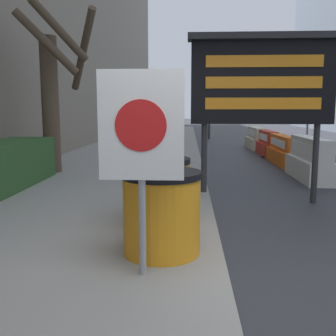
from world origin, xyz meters
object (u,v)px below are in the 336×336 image
at_px(message_board, 262,81).
at_px(traffic_cone_mid, 268,149).
at_px(jersey_barrier_white, 310,161).
at_px(warning_sign, 141,138).
at_px(traffic_light_near_curb, 210,84).
at_px(barrel_drum_foreground, 162,212).
at_px(jersey_barrier_red_striped, 268,144).
at_px(jersey_barrier_cream, 256,139).
at_px(jersey_barrier_orange_far, 283,151).
at_px(barrel_drum_middle, 159,191).
at_px(traffic_light_far_side, 310,87).

height_order(message_board, traffic_cone_mid, message_board).
height_order(message_board, jersey_barrier_white, message_board).
distance_m(warning_sign, traffic_light_near_curb, 17.45).
xyz_separation_m(barrel_drum_foreground, message_board, (1.42, 2.84, 1.42)).
bearing_deg(jersey_barrier_white, traffic_cone_mid, 92.12).
bearing_deg(jersey_barrier_red_striped, traffic_light_near_curb, 102.80).
bearing_deg(traffic_light_near_curb, barrel_drum_foreground, -94.49).
distance_m(barrel_drum_foreground, jersey_barrier_cream, 12.35).
bearing_deg(warning_sign, jersey_barrier_orange_far, 69.35).
distance_m(message_board, jersey_barrier_orange_far, 5.23).
height_order(jersey_barrier_orange_far, traffic_light_near_curb, traffic_light_near_curb).
xyz_separation_m(jersey_barrier_orange_far, traffic_cone_mid, (-0.15, 1.45, -0.08)).
bearing_deg(traffic_cone_mid, jersey_barrier_red_striped, 77.93).
bearing_deg(barrel_drum_middle, traffic_cone_mid, 70.22).
distance_m(jersey_barrier_orange_far, jersey_barrier_cream, 4.43).
xyz_separation_m(jersey_barrier_orange_far, traffic_light_far_side, (4.30, 12.28, 2.47)).
relative_size(barrel_drum_foreground, jersey_barrier_red_striped, 0.46).
distance_m(jersey_barrier_white, jersey_barrier_cream, 6.92).
distance_m(jersey_barrier_white, traffic_light_far_side, 15.58).
height_order(barrel_drum_middle, traffic_cone_mid, barrel_drum_middle).
relative_size(jersey_barrier_orange_far, traffic_cone_mid, 3.78).
distance_m(jersey_barrier_red_striped, traffic_cone_mid, 0.70).
height_order(jersey_barrier_orange_far, jersey_barrier_cream, jersey_barrier_cream).
relative_size(barrel_drum_foreground, warning_sign, 0.47).
relative_size(warning_sign, traffic_cone_mid, 2.95).
bearing_deg(jersey_barrier_cream, traffic_light_near_curb, 108.57).
xyz_separation_m(barrel_drum_foreground, jersey_barrier_cream, (2.93, 12.00, -0.20)).
xyz_separation_m(barrel_drum_middle, traffic_light_far_side, (7.34, 18.86, 2.26)).
relative_size(barrel_drum_middle, jersey_barrier_cream, 0.38).
relative_size(barrel_drum_foreground, traffic_light_near_curb, 0.21).
distance_m(barrel_drum_foreground, message_board, 3.48).
xyz_separation_m(message_board, traffic_cone_mid, (1.36, 6.18, -1.71)).
bearing_deg(jersey_barrier_red_striped, barrel_drum_foreground, -106.79).
height_order(jersey_barrier_white, jersey_barrier_cream, jersey_barrier_white).
bearing_deg(barrel_drum_middle, jersey_barrier_red_striped, 70.80).
bearing_deg(barrel_drum_middle, jersey_barrier_cream, 74.59).
bearing_deg(jersey_barrier_white, jersey_barrier_cream, 90.00).
bearing_deg(barrel_drum_foreground, message_board, 63.42).
bearing_deg(message_board, barrel_drum_middle, -129.55).
height_order(jersey_barrier_red_striped, traffic_light_near_curb, traffic_light_near_curb).
height_order(traffic_cone_mid, traffic_light_near_curb, traffic_light_near_curb).
xyz_separation_m(warning_sign, jersey_barrier_white, (3.05, 5.61, -0.91)).
relative_size(jersey_barrier_orange_far, jersey_barrier_red_striped, 1.25).
xyz_separation_m(jersey_barrier_orange_far, jersey_barrier_cream, (-0.00, 4.43, 0.01)).
distance_m(barrel_drum_foreground, jersey_barrier_orange_far, 8.12).
height_order(message_board, traffic_light_far_side, traffic_light_far_side).
bearing_deg(warning_sign, traffic_light_near_curb, 85.24).
bearing_deg(traffic_light_near_curb, jersey_barrier_orange_far, -80.09).
height_order(jersey_barrier_orange_far, traffic_light_far_side, traffic_light_far_side).
xyz_separation_m(barrel_drum_foreground, barrel_drum_middle, (-0.11, 0.99, 0.00)).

